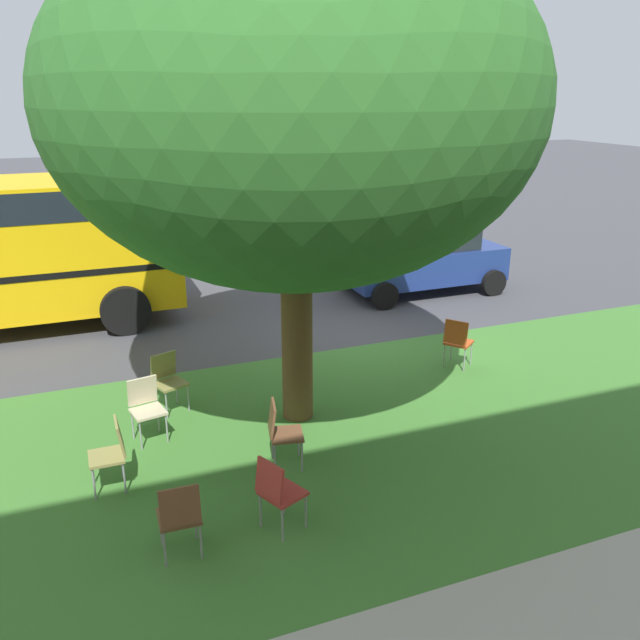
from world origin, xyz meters
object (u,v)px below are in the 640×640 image
chair_4 (277,489)px  parked_car (424,257)px  chair_5 (112,450)px  chair_0 (180,514)px  street_tree (294,105)px  chair_3 (146,404)px  chair_2 (168,378)px  chair_1 (281,429)px  chair_6 (457,339)px

chair_4 → parked_car: (-5.92, -7.24, 0.32)m
chair_5 → chair_0: bearing=109.1°
street_tree → parked_car: 7.68m
chair_3 → chair_5: 1.18m
chair_0 → chair_3: size_ratio=1.00×
chair_3 → parked_car: (-6.97, -4.71, 0.32)m
chair_0 → chair_2: 3.38m
street_tree → chair_2: (1.72, -0.89, -3.83)m
chair_1 → parked_car: 8.15m
chair_6 → chair_4: bearing=36.3°
chair_2 → chair_4: same height
chair_4 → parked_car: bearing=-129.2°
chair_2 → chair_4: size_ratio=1.00×
chair_4 → chair_6: 5.21m
chair_0 → chair_4: size_ratio=1.00×
chair_1 → parked_car: size_ratio=0.24×
street_tree → chair_5: street_tree is taller
street_tree → chair_4: (1.08, 2.42, -3.83)m
chair_3 → chair_6: same height
chair_3 → chair_4: size_ratio=1.00×
chair_3 → parked_car: bearing=-145.9°
street_tree → chair_5: (2.66, 0.94, -3.83)m
chair_3 → parked_car: parked_car is taller
street_tree → chair_6: street_tree is taller
chair_0 → chair_3: 2.59m
chair_2 → parked_car: parked_car is taller
street_tree → chair_6: size_ratio=7.56×
street_tree → chair_1: street_tree is taller
chair_0 → parked_car: (-6.96, -7.29, 0.32)m
chair_6 → chair_1: bearing=26.3°
chair_1 → chair_3: bearing=-41.4°
chair_3 → chair_5: bearing=63.5°
chair_0 → chair_2: same height
chair_4 → chair_2: bearing=-79.1°
parked_car → chair_3: bearing=34.1°
parked_car → chair_6: bearing=67.5°
street_tree → chair_0: size_ratio=7.56×
street_tree → chair_1: (0.65, 1.20, -3.83)m
street_tree → chair_6: bearing=-167.9°
chair_4 → parked_car: size_ratio=0.24×
chair_2 → chair_3: size_ratio=1.00×
chair_1 → chair_5: bearing=-7.3°
street_tree → chair_0: street_tree is taller
chair_4 → chair_6: bearing=-143.7°
chair_5 → chair_2: bearing=-117.2°
chair_2 → parked_car: bearing=-149.0°
chair_2 → chair_6: size_ratio=1.00×
chair_2 → chair_5: (0.94, 1.83, 0.00)m
street_tree → parked_car: size_ratio=1.80×
chair_2 → parked_car: (-6.55, -3.93, 0.32)m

